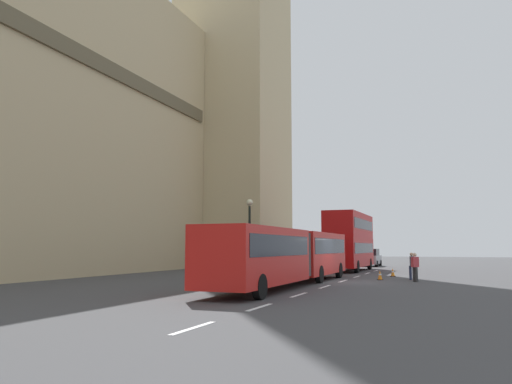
% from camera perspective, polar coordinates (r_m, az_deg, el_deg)
% --- Properties ---
extents(ground_plane, '(160.00, 160.00, 0.00)m').
position_cam_1_polar(ground_plane, '(29.53, 9.86, -10.31)').
color(ground_plane, '#424244').
extents(lane_centre_marking, '(34.40, 0.16, 0.01)m').
position_cam_1_polar(lane_centre_marking, '(27.97, 9.17, -10.54)').
color(lane_centre_marking, silver).
rests_on(lane_centre_marking, ground_plane).
extents(articulated_bus, '(17.71, 2.54, 2.90)m').
position_cam_1_polar(articulated_bus, '(26.41, 3.85, -7.07)').
color(articulated_bus, red).
rests_on(articulated_bus, ground_plane).
extents(double_decker_bus, '(10.20, 2.54, 4.90)m').
position_cam_1_polar(double_decker_bus, '(43.08, 10.92, -5.44)').
color(double_decker_bus, '#B20F0F').
rests_on(double_decker_bus, ground_plane).
extents(sedan_lead, '(4.40, 1.86, 1.85)m').
position_cam_1_polar(sedan_lead, '(53.84, 13.23, -7.48)').
color(sedan_lead, gray).
rests_on(sedan_lead, ground_plane).
extents(traffic_cone_west, '(0.36, 0.36, 0.58)m').
position_cam_1_polar(traffic_cone_west, '(31.79, 14.30, -9.42)').
color(traffic_cone_west, black).
rests_on(traffic_cone_west, ground_plane).
extents(traffic_cone_middle, '(0.36, 0.36, 0.58)m').
position_cam_1_polar(traffic_cone_middle, '(35.64, 15.70, -9.03)').
color(traffic_cone_middle, black).
rests_on(traffic_cone_middle, ground_plane).
extents(street_lamp, '(0.44, 0.44, 5.27)m').
position_cam_1_polar(street_lamp, '(33.03, -0.76, -4.68)').
color(street_lamp, black).
rests_on(street_lamp, ground_plane).
extents(pedestrian_near_cones, '(0.45, 0.46, 1.69)m').
position_cam_1_polar(pedestrian_near_cones, '(30.52, 18.11, -8.25)').
color(pedestrian_near_cones, '#333333').
rests_on(pedestrian_near_cones, ground_plane).
extents(pedestrian_by_kerb, '(0.42, 0.36, 1.69)m').
position_cam_1_polar(pedestrian_by_kerb, '(32.37, 17.76, -8.14)').
color(pedestrian_by_kerb, '#262D4C').
rests_on(pedestrian_by_kerb, ground_plane).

